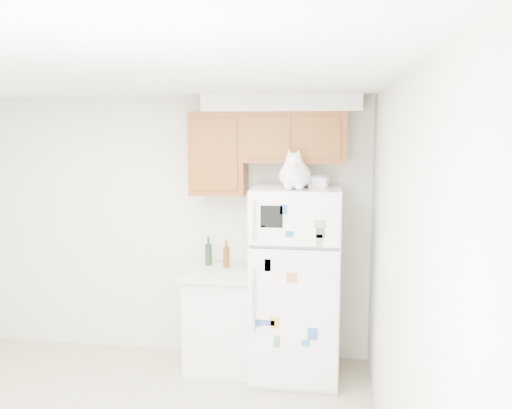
% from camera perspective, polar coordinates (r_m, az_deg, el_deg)
% --- Properties ---
extents(room_shell, '(3.84, 4.04, 2.52)m').
position_cam_1_polar(room_shell, '(3.60, -14.92, -0.73)').
color(room_shell, beige).
rests_on(room_shell, ground_plane).
extents(refrigerator, '(0.76, 0.78, 1.70)m').
position_cam_1_polar(refrigerator, '(4.85, 4.23, -8.20)').
color(refrigerator, white).
rests_on(refrigerator, ground_plane).
extents(base_counter, '(0.64, 0.64, 0.92)m').
position_cam_1_polar(base_counter, '(5.12, -3.65, -11.85)').
color(base_counter, white).
rests_on(base_counter, ground_plane).
extents(cat, '(0.33, 0.48, 0.34)m').
position_cam_1_polar(cat, '(4.54, 4.13, 3.24)').
color(cat, white).
rests_on(cat, refrigerator).
extents(storage_box_back, '(0.21, 0.18, 0.10)m').
position_cam_1_polar(storage_box_back, '(4.76, 6.09, 2.52)').
color(storage_box_back, white).
rests_on(storage_box_back, refrigerator).
extents(storage_box_front, '(0.17, 0.14, 0.09)m').
position_cam_1_polar(storage_box_front, '(4.64, 6.59, 2.31)').
color(storage_box_front, white).
rests_on(storage_box_front, refrigerator).
extents(bottle_green, '(0.06, 0.06, 0.27)m').
position_cam_1_polar(bottle_green, '(5.15, -5.02, -4.87)').
color(bottle_green, '#19381E').
rests_on(bottle_green, base_counter).
extents(bottle_amber, '(0.06, 0.06, 0.26)m').
position_cam_1_polar(bottle_amber, '(5.06, -3.15, -5.17)').
color(bottle_amber, '#593814').
rests_on(bottle_amber, base_counter).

